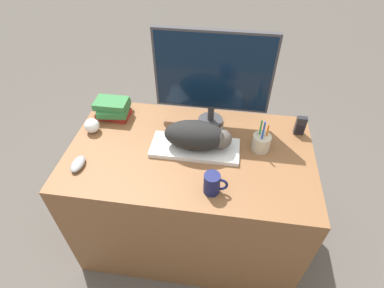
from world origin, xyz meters
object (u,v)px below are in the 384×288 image
object	(u,v)px
computer_mouse	(78,164)
pen_cup	(261,142)
cat	(199,136)
baseball	(92,126)
phone	(300,126)
monitor	(213,74)
book_stack	(113,108)
keyboard	(195,148)
coffee_mug	(213,184)

from	to	relation	value
computer_mouse	pen_cup	distance (m)	0.91
cat	computer_mouse	bearing A→B (deg)	-160.68
baseball	computer_mouse	bearing A→B (deg)	-83.89
computer_mouse	phone	world-z (taller)	phone
monitor	book_stack	bearing A→B (deg)	-177.28
cat	pen_cup	xyz separation A→B (m)	(0.31, 0.05, -0.05)
computer_mouse	baseball	bearing A→B (deg)	96.11
pen_cup	book_stack	size ratio (longest dim) A/B	1.00
monitor	keyboard	bearing A→B (deg)	-103.25
computer_mouse	coffee_mug	xyz separation A→B (m)	(0.66, -0.06, 0.04)
cat	baseball	bearing A→B (deg)	173.90
monitor	phone	world-z (taller)	monitor
keyboard	coffee_mug	size ratio (longest dim) A/B	4.16
monitor	computer_mouse	distance (m)	0.80
computer_mouse	coffee_mug	distance (m)	0.66
book_stack	cat	bearing A→B (deg)	-22.08
baseball	phone	world-z (taller)	phone
phone	computer_mouse	bearing A→B (deg)	-159.57
keyboard	computer_mouse	xyz separation A→B (m)	(-0.55, -0.20, 0.00)
monitor	coffee_mug	xyz separation A→B (m)	(0.06, -0.49, -0.25)
pen_cup	baseball	distance (m)	0.91
computer_mouse	phone	distance (m)	1.16
coffee_mug	pen_cup	xyz separation A→B (m)	(0.22, 0.31, -0.01)
cat	baseball	distance (m)	0.60
phone	book_stack	xyz separation A→B (m)	(-1.04, 0.00, 0.00)
monitor	baseball	size ratio (longest dim) A/B	7.52
coffee_mug	book_stack	xyz separation A→B (m)	(-0.62, 0.47, 0.00)
pen_cup	book_stack	bearing A→B (deg)	169.31
monitor	computer_mouse	xyz separation A→B (m)	(-0.60, -0.44, -0.29)
monitor	book_stack	size ratio (longest dim) A/B	3.09
cat	baseball	size ratio (longest dim) A/B	4.23
keyboard	monitor	bearing A→B (deg)	76.75
monitor	baseball	xyz separation A→B (m)	(-0.63, -0.17, -0.27)
computer_mouse	pen_cup	xyz separation A→B (m)	(0.88, 0.25, 0.03)
book_stack	baseball	bearing A→B (deg)	-115.27
coffee_mug	phone	bearing A→B (deg)	47.25
cat	coffee_mug	size ratio (longest dim) A/B	3.10
keyboard	coffee_mug	bearing A→B (deg)	-66.21
cat	phone	size ratio (longest dim) A/B	3.10
cat	pen_cup	distance (m)	0.32
cat	phone	world-z (taller)	cat
monitor	baseball	world-z (taller)	monitor
phone	monitor	bearing A→B (deg)	176.38
cat	keyboard	bearing A→B (deg)	180.00
keyboard	pen_cup	world-z (taller)	pen_cup
coffee_mug	computer_mouse	bearing A→B (deg)	174.97
monitor	book_stack	xyz separation A→B (m)	(-0.56, -0.03, -0.25)
phone	book_stack	world-z (taller)	book_stack
keyboard	book_stack	bearing A→B (deg)	157.25
computer_mouse	baseball	xyz separation A→B (m)	(-0.03, 0.26, 0.02)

